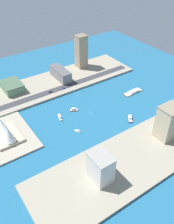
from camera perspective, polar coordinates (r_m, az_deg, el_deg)
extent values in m
plane|color=#23668E|center=(310.02, 0.86, -0.10)|extent=(440.00, 440.00, 0.00)
cube|color=#9E937F|center=(260.71, 12.21, -9.53)|extent=(70.00, 240.00, 2.78)
cube|color=#9E937F|center=(372.40, -7.00, 6.84)|extent=(70.00, 240.00, 2.78)
cube|color=#A89E89|center=(287.89, -17.96, -5.49)|extent=(72.77, 53.46, 2.00)
cube|color=#38383D|center=(356.39, -5.47, 5.73)|extent=(11.56, 228.00, 0.15)
cube|color=#999EA3|center=(302.74, -6.25, -1.25)|extent=(13.73, 6.85, 1.26)
cone|color=#999EA3|center=(308.23, -6.53, -0.48)|extent=(1.41, 1.41, 1.13)
cube|color=white|center=(300.78, -6.22, -1.12)|extent=(5.33, 3.27, 2.21)
cube|color=beige|center=(302.32, -6.26, -1.15)|extent=(13.18, 6.57, 0.10)
cube|color=red|center=(313.35, -3.01, 0.45)|extent=(8.58, 10.52, 1.20)
cone|color=red|center=(313.48, -2.07, 0.50)|extent=(1.47, 1.47, 1.08)
cube|color=white|center=(312.26, -3.13, 0.71)|extent=(4.85, 5.59, 2.44)
cube|color=beige|center=(312.97, -3.01, 0.54)|extent=(8.24, 10.10, 0.10)
cube|color=brown|center=(353.31, 10.54, 4.48)|extent=(9.28, 29.55, 1.07)
cone|color=brown|center=(344.07, 8.74, 3.73)|extent=(0.98, 0.98, 0.96)
cube|color=white|center=(353.96, 10.83, 4.80)|extent=(6.91, 15.49, 1.98)
cube|color=beige|center=(353.00, 10.55, 4.56)|extent=(8.90, 28.37, 0.10)
cube|color=#1E284C|center=(303.28, 9.94, -1.56)|extent=(14.46, 12.72, 1.40)
cone|color=#1E284C|center=(297.38, 10.05, -2.47)|extent=(1.77, 1.77, 1.26)
cube|color=white|center=(302.68, 9.96, -1.17)|extent=(7.04, 6.50, 2.55)
cube|color=beige|center=(302.82, 9.95, -1.44)|extent=(13.88, 12.22, 0.10)
cube|color=white|center=(281.99, -2.21, -4.45)|extent=(7.69, 5.89, 1.02)
cone|color=white|center=(283.47, -2.90, -4.20)|extent=(1.25, 1.25, 0.92)
cube|color=white|center=(280.94, -2.06, -4.33)|extent=(3.59, 3.41, 1.17)
cube|color=beige|center=(281.61, -2.21, -4.36)|extent=(7.38, 5.66, 0.10)
cylinder|color=silver|center=(278.94, -2.30, -3.68)|extent=(0.24, 0.24, 8.64)
cube|color=slate|center=(360.70, -16.90, 5.59)|extent=(33.42, 24.50, 10.90)
cube|color=#47624A|center=(357.83, -17.06, 6.39)|extent=(34.76, 25.48, 0.80)
cube|color=gray|center=(375.21, -6.14, 8.70)|extent=(41.59, 14.88, 14.78)
cube|color=#59595C|center=(371.60, -6.22, 9.75)|extent=(43.25, 15.47, 0.80)
cube|color=tan|center=(401.19, -1.37, 13.74)|extent=(15.11, 16.12, 51.20)
cube|color=#7C6B55|center=(391.61, -1.43, 17.24)|extent=(15.72, 16.76, 0.80)
cube|color=silver|center=(223.83, 3.10, -12.73)|extent=(22.12, 16.37, 27.59)
cube|color=#9D9992|center=(213.19, 3.23, -10.27)|extent=(23.00, 17.02, 0.80)
cube|color=#C6B793|center=(274.17, 18.23, -2.31)|extent=(18.66, 22.11, 37.69)
cube|color=gray|center=(262.97, 19.02, 0.93)|extent=(19.40, 22.99, 0.80)
cylinder|color=black|center=(347.84, -8.24, 4.72)|extent=(0.28, 0.65, 0.64)
cylinder|color=black|center=(346.58, -8.13, 4.60)|extent=(0.28, 0.65, 0.64)
cylinder|color=black|center=(346.76, -8.75, 4.55)|extent=(0.28, 0.65, 0.64)
cylinder|color=black|center=(345.50, -8.64, 4.43)|extent=(0.28, 0.65, 0.64)
cube|color=black|center=(346.49, -8.45, 4.62)|extent=(2.02, 4.95, 0.88)
cube|color=#262D38|center=(346.01, -8.50, 4.72)|extent=(1.71, 2.80, 0.63)
cylinder|color=black|center=(354.06, -5.17, 5.60)|extent=(0.26, 0.64, 0.64)
cylinder|color=black|center=(352.76, -5.03, 5.48)|extent=(0.26, 0.64, 0.64)
cylinder|color=black|center=(352.76, -5.64, 5.44)|extent=(0.26, 0.64, 0.64)
cylinder|color=black|center=(351.45, -5.50, 5.32)|extent=(0.26, 0.64, 0.64)
cube|color=blue|center=(352.62, -5.34, 5.50)|extent=(1.99, 4.79, 0.73)
cube|color=#262D38|center=(352.18, -5.38, 5.58)|extent=(1.73, 2.69, 0.61)
cylinder|color=black|center=(346.76, -5.98, 5.25)|extent=(0.18, 0.18, 5.50)
cube|color=black|center=(345.07, -6.02, 5.71)|extent=(0.36, 0.36, 1.00)
sphere|color=red|center=(344.89, -6.02, 5.76)|extent=(0.24, 0.24, 0.24)
sphere|color=yellow|center=(345.07, -6.02, 5.71)|extent=(0.24, 0.24, 0.24)
sphere|color=green|center=(345.25, -6.01, 5.66)|extent=(0.24, 0.24, 0.24)
cube|color=#BCAD93|center=(286.28, -18.05, -5.12)|extent=(38.37, 28.32, 3.00)
cone|color=white|center=(270.08, -17.59, -4.93)|extent=(14.07, 10.95, 19.99)
cone|color=white|center=(274.60, -18.00, -4.26)|extent=(13.39, 10.22, 19.69)
cone|color=white|center=(279.98, -18.43, -3.60)|extent=(11.15, 8.64, 18.07)
cone|color=white|center=(288.53, -18.88, -3.12)|extent=(9.43, 8.10, 11.83)
cone|color=white|center=(292.81, -19.24, -2.50)|extent=(10.91, 8.98, 12.68)
cylinder|color=brown|center=(282.88, 17.86, -5.26)|extent=(0.50, 0.50, 4.44)
sphere|color=#2D7233|center=(279.95, 18.03, -4.56)|extent=(5.88, 5.88, 5.88)
cylinder|color=brown|center=(281.57, 16.25, -5.29)|extent=(0.50, 0.50, 3.07)
sphere|color=#2D7233|center=(278.80, 16.40, -4.64)|extent=(6.92, 6.92, 6.92)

